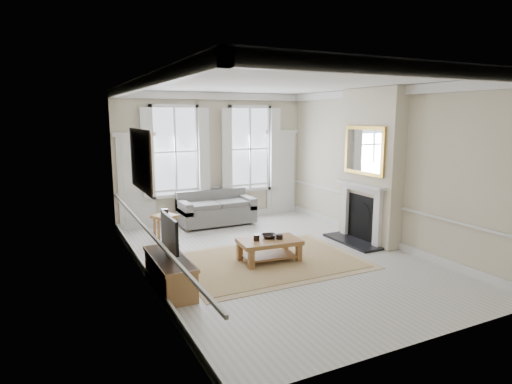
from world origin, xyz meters
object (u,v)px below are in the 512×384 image
side_table (165,220)px  tv_stand (170,273)px  sofa (216,210)px  coffee_table (269,244)px

side_table → tv_stand: bearing=-102.9°
sofa → tv_stand: size_ratio=1.26×
sofa → coffee_table: sofa is taller
side_table → tv_stand: (-0.64, -2.82, -0.20)m
sofa → tv_stand: (-2.19, -3.66, -0.09)m
side_table → coffee_table: size_ratio=0.51×
tv_stand → coffee_table: bearing=12.3°
side_table → coffee_table: bearing=-58.8°
sofa → side_table: bearing=-151.4°
sofa → tv_stand: bearing=-120.9°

